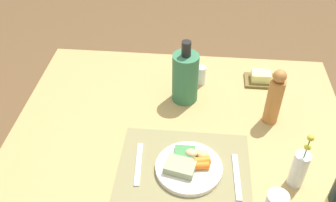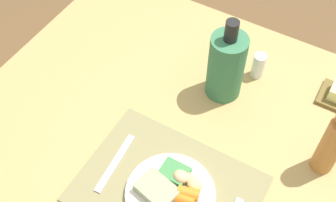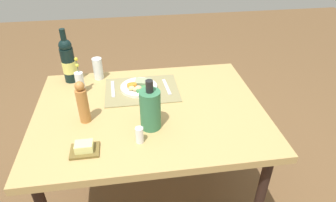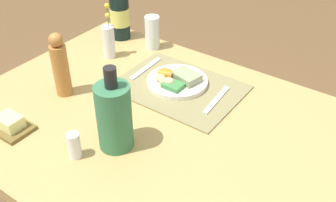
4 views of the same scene
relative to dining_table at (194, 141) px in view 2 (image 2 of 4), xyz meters
name	(u,v)px [view 2 (image 2 of 4)]	position (x,y,z in m)	size (l,w,h in m)	color
dining_table	(194,141)	(0.00, 0.00, 0.00)	(1.25, 0.94, 0.75)	tan
placemat	(167,189)	(0.03, -0.20, 0.07)	(0.44, 0.32, 0.01)	#857C51
dinner_plate	(171,192)	(0.04, -0.21, 0.09)	(0.22, 0.22, 0.05)	white
fork	(115,163)	(-0.13, -0.21, 0.08)	(0.02, 0.18, 0.01)	silver
salt_shaker	(258,65)	(0.07, 0.27, 0.11)	(0.04, 0.04, 0.08)	white
pepper_mill	(333,142)	(0.34, 0.06, 0.18)	(0.06, 0.06, 0.23)	#B27237
cooler_bottle	(226,65)	(0.01, 0.16, 0.18)	(0.10, 0.10, 0.27)	#35734C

